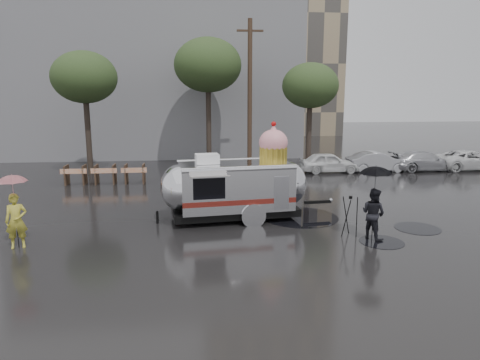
{
  "coord_description": "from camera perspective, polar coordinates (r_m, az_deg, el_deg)",
  "views": [
    {
      "loc": [
        -0.94,
        -12.41,
        4.49
      ],
      "look_at": [
        0.7,
        2.87,
        1.46
      ],
      "focal_mm": 32.0,
      "sensor_mm": 36.0,
      "label": 1
    }
  ],
  "objects": [
    {
      "name": "parked_cars",
      "position": [
        27.79,
        21.21,
        2.59
      ],
      "size": [
        13.2,
        1.9,
        1.5
      ],
      "color": "silver",
      "rests_on": "ground"
    },
    {
      "name": "tripod",
      "position": [
        14.35,
        14.43,
        -4.28
      ],
      "size": [
        0.55,
        0.53,
        1.34
      ],
      "rotation": [
        0.0,
        0.0,
        -0.32
      ],
      "color": "black",
      "rests_on": "ground"
    },
    {
      "name": "tree_left",
      "position": [
        26.14,
        -20.04,
        12.67
      ],
      "size": [
        3.64,
        3.64,
        6.95
      ],
      "color": "#382D26",
      "rests_on": "ground"
    },
    {
      "name": "umbrella_black",
      "position": [
        13.98,
        17.61,
        0.21
      ],
      "size": [
        1.22,
        1.22,
        2.38
      ],
      "color": "black",
      "rests_on": "ground"
    },
    {
      "name": "airstream_trailer",
      "position": [
        15.7,
        -0.42,
        -0.65
      ],
      "size": [
        6.76,
        3.04,
        3.65
      ],
      "rotation": [
        0.0,
        0.0,
        0.11
      ],
      "color": "silver",
      "rests_on": "ground"
    },
    {
      "name": "utility_pole",
      "position": [
        26.64,
        1.31,
        11.42
      ],
      "size": [
        1.6,
        0.28,
        9.0
      ],
      "color": "#473323",
      "rests_on": "ground"
    },
    {
      "name": "barricade_row",
      "position": [
        23.19,
        -17.5,
        0.78
      ],
      "size": [
        4.3,
        0.8,
        1.0
      ],
      "color": "#473323",
      "rests_on": "ground"
    },
    {
      "name": "tree_right",
      "position": [
        26.35,
        9.35,
        12.23
      ],
      "size": [
        3.36,
        3.36,
        6.42
      ],
      "color": "#382D26",
      "rests_on": "ground"
    },
    {
      "name": "ground",
      "position": [
        13.23,
        -1.72,
        -8.7
      ],
      "size": [
        120.0,
        120.0,
        0.0
      ],
      "primitive_type": "plane",
      "color": "black",
      "rests_on": "ground"
    },
    {
      "name": "person_right",
      "position": [
        14.23,
        17.34,
        -4.32
      ],
      "size": [
        0.79,
        0.9,
        1.64
      ],
      "primitive_type": "imported",
      "rotation": [
        0.0,
        0.0,
        2.14
      ],
      "color": "black",
      "rests_on": "ground"
    },
    {
      "name": "person_left",
      "position": [
        14.43,
        -27.67,
        -4.85
      ],
      "size": [
        0.69,
        0.55,
        1.66
      ],
      "primitive_type": "imported",
      "rotation": [
        0.0,
        0.0,
        0.28
      ],
      "color": "gold",
      "rests_on": "ground"
    },
    {
      "name": "umbrella_pink",
      "position": [
        14.2,
        -28.06,
        -0.7
      ],
      "size": [
        1.03,
        1.03,
        2.25
      ],
      "color": "pink",
      "rests_on": "ground"
    },
    {
      "name": "tree_mid",
      "position": [
        27.49,
        -4.31,
        14.98
      ],
      "size": [
        4.2,
        4.2,
        8.03
      ],
      "color": "#382D26",
      "rests_on": "ground"
    },
    {
      "name": "puddles",
      "position": [
        15.86,
        12.19,
        -5.54
      ],
      "size": [
        5.89,
        5.14,
        0.01
      ],
      "color": "black",
      "rests_on": "ground"
    },
    {
      "name": "grey_building",
      "position": [
        36.6,
        -11.26,
        14.09
      ],
      "size": [
        22.0,
        12.0,
        13.0
      ],
      "primitive_type": "cube",
      "color": "slate",
      "rests_on": "ground"
    }
  ]
}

